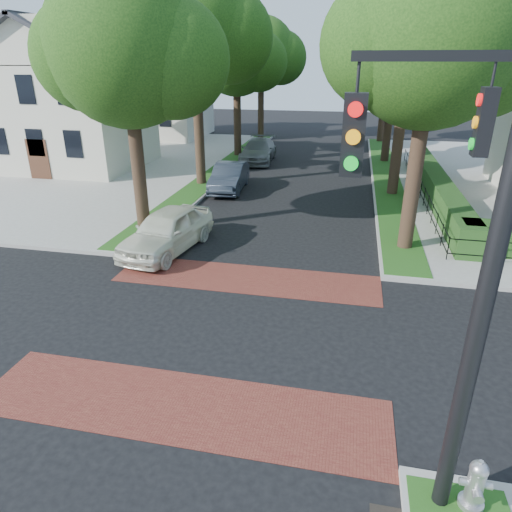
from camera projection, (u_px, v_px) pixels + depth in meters
The scene contains 23 objects.
ground at pixel (221, 328), 12.76m from camera, with size 120.00×120.00×0.00m, color black.
sidewalk_nw at pixel (37, 161), 33.51m from camera, with size 30.00×30.00×0.15m, color gray.
crosswalk_far at pixel (247, 279), 15.64m from camera, with size 9.00×2.20×0.01m, color maroon.
crosswalk_near at pixel (181, 406), 9.89m from camera, with size 9.00×2.20×0.01m, color maroon.
grass_strip_ne at pixel (386, 176), 28.84m from camera, with size 1.60×29.80×0.02m, color #234C15.
grass_strip_nw at pixel (222, 168), 30.89m from camera, with size 1.60×29.80×0.02m, color #234C15.
tree_right_near at pixel (436, 37), 15.19m from camera, with size 7.75×6.67×10.66m.
tree_right_mid at pixel (413, 36), 22.25m from camera, with size 8.25×7.09×11.22m.
tree_right_far at pixel (397, 60), 30.74m from camera, with size 7.25×6.23×9.74m.
tree_right_back at pixel (390, 55), 38.69m from camera, with size 7.50×6.45×10.20m.
tree_left_near at pixel (131, 50), 17.41m from camera, with size 7.50×6.45×10.20m.
tree_left_mid at pixel (198, 31), 24.19m from camera, with size 8.00×6.88×11.48m.
tree_left_far at pixel (238, 57), 32.74m from camera, with size 7.00×6.02×9.86m.
tree_left_back at pixel (263, 54), 40.72m from camera, with size 7.75×6.66×10.44m.
hedge_main_road at pixel (435, 185), 24.49m from camera, with size 1.00×18.00×1.20m, color #1A4217.
fence_main_road at pixel (419, 187), 24.70m from camera, with size 0.06×18.00×0.90m, color black, non-canonical shape.
house_left_near at pixel (67, 91), 29.88m from camera, with size 10.00×9.00×10.14m.
house_left_far at pixel (154, 82), 42.46m from camera, with size 10.00×9.00×10.14m.
traffic_signal at pixel (475, 241), 6.01m from camera, with size 2.17×2.00×8.00m.
parked_car_front at pixel (167, 231), 17.65m from camera, with size 1.96×4.88×1.66m, color silver.
parked_car_middle at pixel (229, 177), 25.98m from camera, with size 1.63×4.66×1.54m, color #232A34.
parked_car_rear at pixel (258, 151), 33.43m from camera, with size 2.24×5.52×1.60m, color slate.
fire_hydrant at pixel (475, 485), 7.32m from camera, with size 0.52×0.53×0.99m.
Camera 1 is at (3.21, -10.49, 6.91)m, focal length 32.00 mm.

